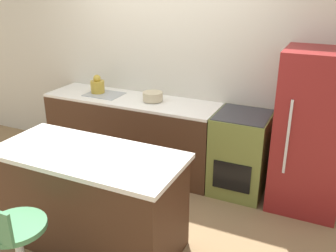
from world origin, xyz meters
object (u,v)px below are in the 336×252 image
object	(u,v)px
oven_range	(240,153)
refrigerator	(312,133)
stool_chair	(16,248)
mixing_bowl	(153,96)
kettle	(97,85)

from	to	relation	value
oven_range	refrigerator	bearing A→B (deg)	-0.41
refrigerator	stool_chair	size ratio (longest dim) A/B	1.86
refrigerator	mixing_bowl	distance (m)	1.77
mixing_bowl	refrigerator	bearing A→B (deg)	-0.84
refrigerator	kettle	bearing A→B (deg)	179.41
oven_range	refrigerator	distance (m)	0.78
stool_chair	mixing_bowl	distance (m)	2.25
mixing_bowl	stool_chair	bearing A→B (deg)	-89.34
refrigerator	kettle	world-z (taller)	refrigerator
mixing_bowl	oven_range	bearing A→B (deg)	-1.12
stool_chair	mixing_bowl	bearing A→B (deg)	90.66
oven_range	kettle	size ratio (longest dim) A/B	3.98
stool_chair	mixing_bowl	xyz separation A→B (m)	(-0.03, 2.20, 0.51)
oven_range	kettle	bearing A→B (deg)	179.35
oven_range	stool_chair	size ratio (longest dim) A/B	1.03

